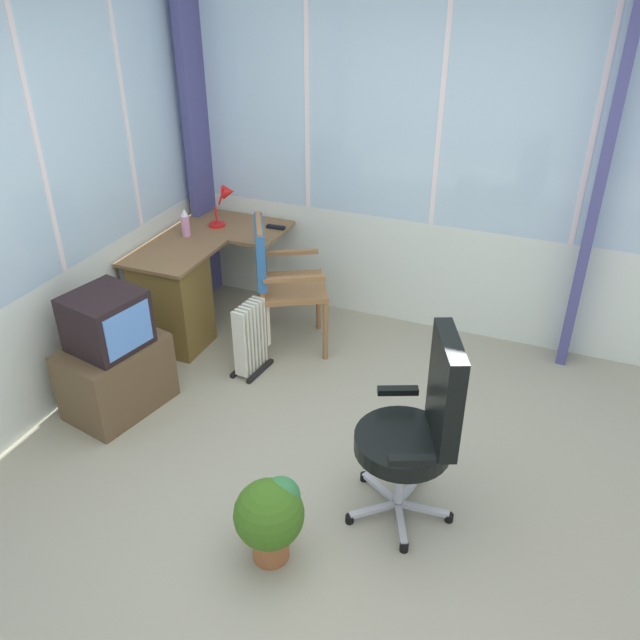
# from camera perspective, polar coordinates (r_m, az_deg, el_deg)

# --- Properties ---
(ground) EXTENTS (5.14, 4.96, 0.06)m
(ground) POSITION_cam_1_polar(r_m,az_deg,el_deg) (3.80, 0.81, -15.61)
(ground) COLOR #9C9882
(east_window_panel) EXTENTS (0.07, 3.96, 2.64)m
(east_window_panel) POSITION_cam_1_polar(r_m,az_deg,el_deg) (4.87, 10.16, 13.33)
(east_window_panel) COLOR silver
(east_window_panel) RESTS_ON ground
(curtain_corner) EXTENTS (0.30, 0.09, 2.54)m
(curtain_corner) POSITION_cam_1_polar(r_m,az_deg,el_deg) (5.46, -10.44, 14.59)
(curtain_corner) COLOR #494983
(curtain_corner) RESTS_ON ground
(curtain_east_far) EXTENTS (0.29, 0.08, 2.54)m
(curtain_east_far) POSITION_cam_1_polar(r_m,az_deg,el_deg) (4.72, 23.02, 10.23)
(curtain_east_far) COLOR #494983
(curtain_east_far) RESTS_ON ground
(desk) EXTENTS (1.21, 0.87, 0.73)m
(desk) POSITION_cam_1_polar(r_m,az_deg,el_deg) (5.01, -12.46, 2.11)
(desk) COLOR brown
(desk) RESTS_ON ground
(desk_lamp) EXTENTS (0.23, 0.20, 0.32)m
(desk_lamp) POSITION_cam_1_polar(r_m,az_deg,el_deg) (5.27, -8.20, 10.35)
(desk_lamp) COLOR red
(desk_lamp) RESTS_ON desk
(tv_remote) EXTENTS (0.05, 0.15, 0.02)m
(tv_remote) POSITION_cam_1_polar(r_m,az_deg,el_deg) (5.20, -3.87, 8.06)
(tv_remote) COLOR black
(tv_remote) RESTS_ON desk
(spray_bottle) EXTENTS (0.06, 0.06, 0.22)m
(spray_bottle) POSITION_cam_1_polar(r_m,az_deg,el_deg) (5.12, -11.62, 8.27)
(spray_bottle) COLOR #DE92BF
(spray_bottle) RESTS_ON desk
(wooden_armchair) EXTENTS (0.65, 0.65, 1.01)m
(wooden_armchair) POSITION_cam_1_polar(r_m,az_deg,el_deg) (4.73, -4.05, 4.36)
(wooden_armchair) COLOR olive
(wooden_armchair) RESTS_ON ground
(office_chair) EXTENTS (0.63, 0.56, 1.09)m
(office_chair) POSITION_cam_1_polar(r_m,az_deg,el_deg) (3.36, 8.81, -8.76)
(office_chair) COLOR #B7B7BF
(office_chair) RESTS_ON ground
(tv_on_stand) EXTENTS (0.72, 0.56, 0.84)m
(tv_on_stand) POSITION_cam_1_polar(r_m,az_deg,el_deg) (4.40, -17.50, -3.32)
(tv_on_stand) COLOR brown
(tv_on_stand) RESTS_ON ground
(space_heater) EXTENTS (0.36, 0.21, 0.54)m
(space_heater) POSITION_cam_1_polar(r_m,az_deg,el_deg) (4.65, -5.90, -1.42)
(space_heater) COLOR silver
(space_heater) RESTS_ON ground
(potted_plant) EXTENTS (0.35, 0.35, 0.47)m
(potted_plant) POSITION_cam_1_polar(r_m,az_deg,el_deg) (3.33, -4.31, -16.55)
(potted_plant) COLOR #995832
(potted_plant) RESTS_ON ground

